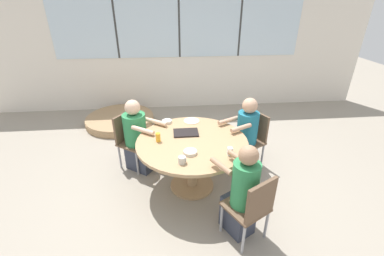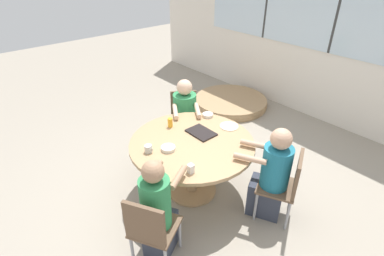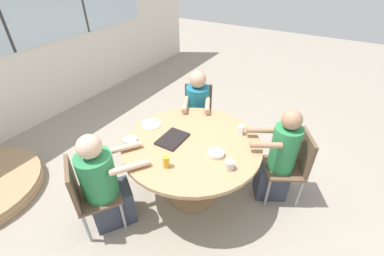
{
  "view_description": "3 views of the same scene",
  "coord_description": "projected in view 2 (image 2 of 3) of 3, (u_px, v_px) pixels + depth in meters",
  "views": [
    {
      "loc": [
        -0.26,
        -2.82,
        2.38
      ],
      "look_at": [
        0.0,
        0.0,
        0.91
      ],
      "focal_mm": 24.0,
      "sensor_mm": 36.0,
      "label": 1
    },
    {
      "loc": [
        2.14,
        -1.86,
        2.61
      ],
      "look_at": [
        0.0,
        0.0,
        0.91
      ],
      "focal_mm": 28.0,
      "sensor_mm": 36.0,
      "label": 2
    },
    {
      "loc": [
        -1.79,
        -1.07,
        2.35
      ],
      "look_at": [
        0.0,
        0.0,
        0.91
      ],
      "focal_mm": 24.0,
      "sensor_mm": 36.0,
      "label": 3
    }
  ],
  "objects": [
    {
      "name": "dining_table",
      "position": [
        192.0,
        151.0,
        3.47
      ],
      "size": [
        1.43,
        1.43,
        0.73
      ],
      "color": "tan",
      "rests_on": "ground_plane"
    },
    {
      "name": "person_woman_green_shirt",
      "position": [
        271.0,
        177.0,
        3.21
      ],
      "size": [
        0.63,
        0.52,
        1.12
      ],
      "rotation": [
        0.0,
        0.0,
        -4.25
      ],
      "color": "#333847",
      "rests_on": "ground_plane"
    },
    {
      "name": "chair_for_man_teal_shirt",
      "position": [
        150.0,
        228.0,
        2.65
      ],
      "size": [
        0.54,
        0.54,
        0.84
      ],
      "rotation": [
        0.0,
        0.0,
        0.51
      ],
      "color": "brown",
      "rests_on": "ground_plane"
    },
    {
      "name": "food_tray_dark",
      "position": [
        201.0,
        133.0,
        3.55
      ],
      "size": [
        0.33,
        0.23,
        0.02
      ],
      "color": "black",
      "rests_on": "dining_table"
    },
    {
      "name": "bowl_white_shallow",
      "position": [
        168.0,
        148.0,
        3.25
      ],
      "size": [
        0.16,
        0.16,
        0.04
      ],
      "color": "silver",
      "rests_on": "dining_table"
    },
    {
      "name": "bowl_cereal",
      "position": [
        208.0,
        115.0,
        3.9
      ],
      "size": [
        0.14,
        0.14,
        0.04
      ],
      "color": "silver",
      "rests_on": "dining_table"
    },
    {
      "name": "chair_for_man_blue_shirt",
      "position": [
        184.0,
        115.0,
        4.45
      ],
      "size": [
        0.56,
        0.56,
        0.84
      ],
      "rotation": [
        0.0,
        0.0,
        -2.18
      ],
      "color": "brown",
      "rests_on": "ground_plane"
    },
    {
      "name": "milk_carton_small",
      "position": [
        191.0,
        169.0,
        2.9
      ],
      "size": [
        0.06,
        0.06,
        0.1
      ],
      "color": "silver",
      "rests_on": "dining_table"
    },
    {
      "name": "juice_glass",
      "position": [
        170.0,
        123.0,
        3.66
      ],
      "size": [
        0.06,
        0.06,
        0.12
      ],
      "color": "gold",
      "rests_on": "dining_table"
    },
    {
      "name": "plate_tortillas",
      "position": [
        229.0,
        126.0,
        3.68
      ],
      "size": [
        0.23,
        0.23,
        0.01
      ],
      "color": "beige",
      "rests_on": "dining_table"
    },
    {
      "name": "coffee_mug",
      "position": [
        148.0,
        149.0,
        3.2
      ],
      "size": [
        0.09,
        0.08,
        0.08
      ],
      "color": "beige",
      "rests_on": "dining_table"
    },
    {
      "name": "folded_table_stack",
      "position": [
        231.0,
        102.0,
        5.78
      ],
      "size": [
        1.38,
        1.38,
        0.15
      ],
      "color": "tan",
      "rests_on": "ground_plane"
    },
    {
      "name": "person_man_teal_shirt",
      "position": [
        158.0,
        213.0,
        2.76
      ],
      "size": [
        0.49,
        0.57,
        1.13
      ],
      "rotation": [
        0.0,
        0.0,
        0.51
      ],
      "color": "#333847",
      "rests_on": "ground_plane"
    },
    {
      "name": "ground_plane",
      "position": [
        192.0,
        190.0,
        3.78
      ],
      "size": [
        16.0,
        16.0,
        0.0
      ],
      "primitive_type": "plane",
      "color": "gray"
    },
    {
      "name": "person_man_blue_shirt",
      "position": [
        185.0,
        120.0,
        4.31
      ],
      "size": [
        0.67,
        0.6,
        1.1
      ],
      "rotation": [
        0.0,
        0.0,
        -2.18
      ],
      "color": "#333847",
      "rests_on": "ground_plane"
    },
    {
      "name": "chair_for_woman_green_shirt",
      "position": [
        287.0,
        182.0,
        3.16
      ],
      "size": [
        0.54,
        0.54,
        0.84
      ],
      "rotation": [
        0.0,
        0.0,
        -4.25
      ],
      "color": "brown",
      "rests_on": "ground_plane"
    },
    {
      "name": "wall_back_with_windows",
      "position": [
        333.0,
        37.0,
        4.7
      ],
      "size": [
        8.4,
        0.08,
        2.8
      ],
      "color": "silver",
      "rests_on": "ground_plane"
    }
  ]
}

